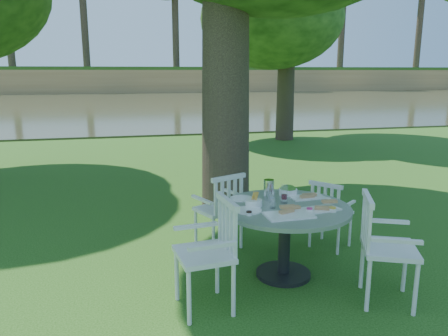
% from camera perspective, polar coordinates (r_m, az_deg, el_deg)
% --- Properties ---
extents(ground, '(140.00, 140.00, 0.00)m').
position_cam_1_polar(ground, '(5.67, 0.47, -8.85)').
color(ground, '#143C0C').
rests_on(ground, ground).
extents(table, '(1.30, 1.30, 0.75)m').
position_cam_1_polar(table, '(4.46, 7.96, -6.89)').
color(table, black).
rests_on(table, ground).
extents(chair_ne, '(0.56, 0.56, 0.82)m').
position_cam_1_polar(chair_ne, '(5.26, 13.44, -5.33)').
color(chair_ne, silver).
rests_on(chair_ne, ground).
extents(chair_nw, '(0.60, 0.58, 0.92)m').
position_cam_1_polar(chair_nw, '(5.07, -0.14, -4.97)').
color(chair_nw, silver).
rests_on(chair_nw, ground).
extents(chair_sw, '(0.52, 0.55, 0.99)m').
position_cam_1_polar(chair_sw, '(3.87, -1.24, -10.04)').
color(chair_sw, silver).
rests_on(chair_sw, ground).
extents(chair_se, '(0.63, 0.64, 0.99)m').
position_cam_1_polar(chair_se, '(4.20, 19.55, -8.92)').
color(chair_se, silver).
rests_on(chair_se, ground).
extents(tableware, '(1.05, 0.92, 0.22)m').
position_cam_1_polar(tableware, '(4.49, 7.26, -4.11)').
color(tableware, white).
rests_on(tableware, table).
extents(river, '(100.00, 28.00, 0.12)m').
position_cam_1_polar(river, '(28.23, -10.88, 8.09)').
color(river, '#31331E').
rests_on(river, ground).
extents(far_bank, '(100.00, 18.00, 15.20)m').
position_cam_1_polar(far_bank, '(46.56, -12.04, 18.64)').
color(far_bank, '#987647').
rests_on(far_bank, ground).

